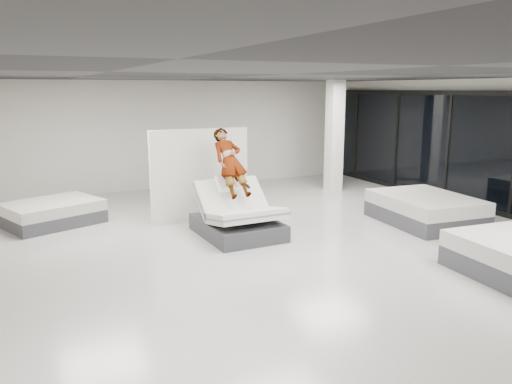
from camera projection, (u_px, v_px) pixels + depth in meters
room at (288, 167)px, 8.83m from camera, size 14.00×14.04×3.20m
hero_bed at (238, 218)px, 10.17m from camera, size 1.49×1.94×1.21m
person at (231, 175)px, 10.28m from camera, size 0.65×1.54×1.34m
remote at (248, 186)px, 10.11m from camera, size 0.05×0.14×0.08m
divider_panel at (200, 175)px, 11.25m from camera, size 2.30×0.15×2.09m
flat_bed_right_far at (425, 209)px, 11.14m from camera, size 1.90×2.42×0.63m
flat_bed_left_far at (53, 213)px, 11.05m from camera, size 2.28×2.01×0.52m
column at (334, 136)px, 14.48m from camera, size 0.40×0.40×3.20m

